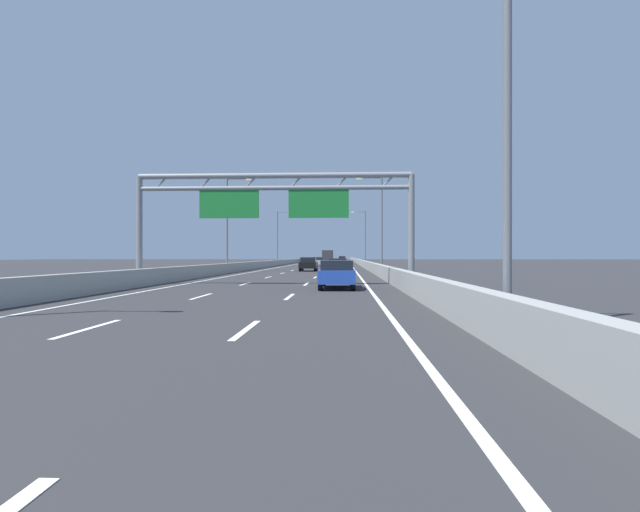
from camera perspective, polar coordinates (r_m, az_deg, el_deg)
ground_plane at (r=98.72m, az=0.42°, el=-0.92°), size 260.00×260.00×0.00m
lane_dash_left_1 at (r=12.65m, az=-24.75°, el=-7.50°), size 0.16×3.00×0.01m
lane_dash_left_2 at (r=21.01m, az=-13.31°, el=-4.49°), size 0.16×3.00×0.01m
lane_dash_left_3 at (r=29.74m, az=-8.51°, el=-3.16°), size 0.16×3.00×0.01m
lane_dash_left_4 at (r=38.60m, az=-5.90°, el=-2.42°), size 0.16×3.00×0.01m
lane_dash_left_5 at (r=47.51m, az=-4.27°, el=-1.96°), size 0.16×3.00×0.01m
lane_dash_left_6 at (r=56.45m, az=-3.15°, el=-1.64°), size 0.16×3.00×0.01m
lane_dash_left_7 at (r=65.40m, az=-2.34°, el=-1.41°), size 0.16×3.00×0.01m
lane_dash_left_8 at (r=74.37m, az=-1.73°, el=-1.24°), size 0.16×3.00×0.01m
lane_dash_left_9 at (r=83.34m, az=-1.25°, el=-1.10°), size 0.16×3.00×0.01m
lane_dash_left_10 at (r=92.32m, az=-0.86°, el=-0.99°), size 0.16×3.00×0.01m
lane_dash_left_11 at (r=101.31m, az=-0.54°, el=-0.90°), size 0.16×3.00×0.01m
lane_dash_left_12 at (r=110.29m, az=-0.27°, el=-0.82°), size 0.16×3.00×0.01m
lane_dash_left_13 at (r=119.28m, az=-0.05°, el=-0.75°), size 0.16×3.00×0.01m
lane_dash_left_14 at (r=128.27m, az=0.15°, el=-0.70°), size 0.16×3.00×0.01m
lane_dash_left_15 at (r=137.26m, az=0.32°, el=-0.65°), size 0.16×3.00×0.01m
lane_dash_left_16 at (r=146.25m, az=0.47°, el=-0.61°), size 0.16×3.00×0.01m
lane_dash_left_17 at (r=155.24m, az=0.60°, el=-0.57°), size 0.16×3.00×0.01m
lane_dash_right_1 at (r=11.46m, az=-8.39°, el=-8.28°), size 0.16×3.00×0.01m
lane_dash_right_2 at (r=20.31m, az=-3.47°, el=-4.64°), size 0.16×3.00×0.01m
lane_dash_right_3 at (r=29.26m, az=-1.56°, el=-3.21°), size 0.16×3.00×0.01m
lane_dash_right_4 at (r=38.22m, az=-0.55°, el=-2.44°), size 0.16×3.00×0.01m
lane_dash_right_5 at (r=47.21m, az=0.08°, el=-1.97°), size 0.16×3.00×0.01m
lane_dash_right_6 at (r=56.19m, az=0.50°, el=-1.65°), size 0.16×3.00×0.01m
lane_dash_right_7 at (r=65.18m, az=0.81°, el=-1.42°), size 0.16×3.00×0.01m
lane_dash_right_8 at (r=74.18m, az=1.04°, el=-1.24°), size 0.16×3.00×0.01m
lane_dash_right_9 at (r=83.17m, az=1.23°, el=-1.10°), size 0.16×3.00×0.01m
lane_dash_right_10 at (r=92.17m, az=1.37°, el=-0.99°), size 0.16×3.00×0.01m
lane_dash_right_11 at (r=101.16m, az=1.50°, el=-0.90°), size 0.16×3.00×0.01m
lane_dash_right_12 at (r=110.16m, az=1.60°, el=-0.82°), size 0.16×3.00×0.01m
lane_dash_right_13 at (r=119.16m, az=1.68°, el=-0.75°), size 0.16×3.00×0.01m
lane_dash_right_14 at (r=128.16m, az=1.76°, el=-0.70°), size 0.16×3.00×0.01m
lane_dash_right_15 at (r=137.15m, az=1.82°, el=-0.65°), size 0.16×3.00×0.01m
lane_dash_right_16 at (r=146.15m, az=1.88°, el=-0.61°), size 0.16×3.00×0.01m
lane_dash_right_17 at (r=155.15m, az=1.93°, el=-0.57°), size 0.16×3.00×0.01m
edge_line_left at (r=87.13m, az=-3.35°, el=-1.05°), size 0.16×176.00×0.01m
edge_line_right at (r=86.65m, az=3.57°, el=-1.05°), size 0.16×176.00×0.01m
barrier_left at (r=109.18m, az=-2.99°, el=-0.58°), size 0.45×220.00×0.95m
barrier_right at (r=108.67m, az=4.27°, el=-0.58°), size 0.45×220.00×0.95m
sign_gantry at (r=28.70m, az=-5.30°, el=6.31°), size 15.88×0.36×6.36m
streetlamp_right_near at (r=12.65m, az=19.45°, el=17.19°), size 2.58×0.28×9.50m
streetlamp_left_mid at (r=51.05m, az=-10.27°, el=4.24°), size 2.58×0.28×9.50m
streetlamp_right_mid at (r=49.87m, az=6.75°, el=4.33°), size 2.58×0.28×9.50m
streetlamp_left_far at (r=88.46m, az=-4.71°, el=2.46°), size 2.58×0.28×9.50m
streetlamp_right_far at (r=87.79m, az=5.01°, el=2.48°), size 2.58×0.28×9.50m
orange_car at (r=47.21m, az=2.04°, el=-1.09°), size 1.84×4.34×1.40m
red_car at (r=122.16m, az=2.53°, el=-0.37°), size 1.80×4.25×1.54m
silver_car at (r=79.54m, az=-0.17°, el=-0.62°), size 1.75×4.59×1.44m
black_car at (r=54.06m, az=-1.32°, el=-0.92°), size 1.80×4.27×1.49m
blue_car at (r=25.39m, az=1.97°, el=-2.03°), size 1.76×4.68×1.43m
box_truck at (r=122.24m, az=0.89°, el=0.02°), size 2.47×8.81×2.95m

